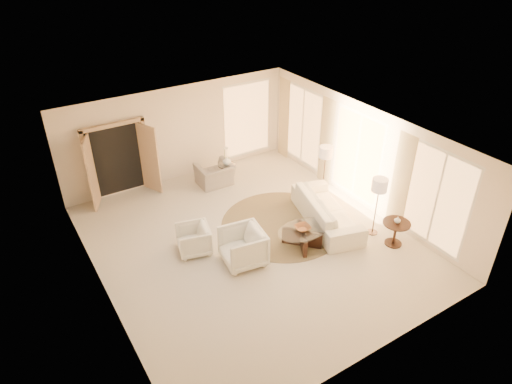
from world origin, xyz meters
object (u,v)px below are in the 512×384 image
sofa (327,210)px  accent_chair (215,171)px  end_table (396,229)px  floor_lamp_far (379,188)px  side_table (227,172)px  end_vase (397,220)px  bowl (303,228)px  floor_lamp_near (326,154)px  side_vase (227,161)px  coffee_table (302,235)px  armchair_right (243,245)px  armchair_left (193,238)px

sofa → accent_chair: (-1.51, 3.29, 0.06)m
end_table → floor_lamp_far: size_ratio=0.43×
side_table → end_vase: end_vase is taller
accent_chair → bowl: bearing=97.1°
floor_lamp_near → end_vase: bearing=-90.0°
accent_chair → end_vase: size_ratio=6.15×
end_vase → end_table: bearing=-26.6°
sofa → side_vase: 3.41m
coffee_table → bowl: (-0.00, 0.00, 0.22)m
sofa → armchair_right: armchair_right is taller
sofa → coffee_table: 1.21m
end_vase → armchair_right: bearing=158.4°
accent_chair → floor_lamp_far: 4.89m
floor_lamp_near → side_vase: size_ratio=5.78×
accent_chair → floor_lamp_near: size_ratio=0.66×
coffee_table → end_table: 2.24m
floor_lamp_far → armchair_left: bearing=157.5°
side_vase → end_table: bearing=-67.7°
floor_lamp_near → armchair_left: bearing=-174.6°
armchair_right → side_table: 3.72m
floor_lamp_near → bowl: bearing=-140.7°
sofa → armchair_right: bearing=110.3°
sofa → floor_lamp_near: size_ratio=1.69×
armchair_right → side_vase: size_ratio=3.59×
sofa → floor_lamp_near: floor_lamp_near is taller
floor_lamp_near → accent_chair: bearing=137.0°
accent_chair → floor_lamp_near: bearing=138.2°
accent_chair → end_vase: (2.32, -4.87, 0.26)m
end_table → accent_chair: bearing=115.4°
floor_lamp_near → bowl: 2.61m
armchair_right → coffee_table: bearing=89.6°
sofa → coffee_table: size_ratio=1.77×
side_table → end_vase: bearing=-67.7°
coffee_table → end_vase: 2.27m
armchair_right → side_vase: 3.73m
armchair_left → end_vase: end_vase is taller
side_vase → sofa: bearing=-70.2°
armchair_right → side_table: size_ratio=1.56×
side_table → coffee_table: bearing=-89.5°
floor_lamp_near → side_vase: floor_lamp_near is taller
armchair_right → side_table: (1.48, 3.41, -0.11)m
bowl → floor_lamp_near: bearing=39.3°
coffee_table → bowl: size_ratio=3.90×
sofa → accent_chair: bearing=40.2°
floor_lamp_near → end_vase: floor_lamp_near is taller
accent_chair → side_vase: size_ratio=3.82×
accent_chair → floor_lamp_far: bearing=118.6°
end_table → armchair_left: bearing=151.3°
floor_lamp_near → bowl: floor_lamp_near is taller
end_table → end_vase: 0.27m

